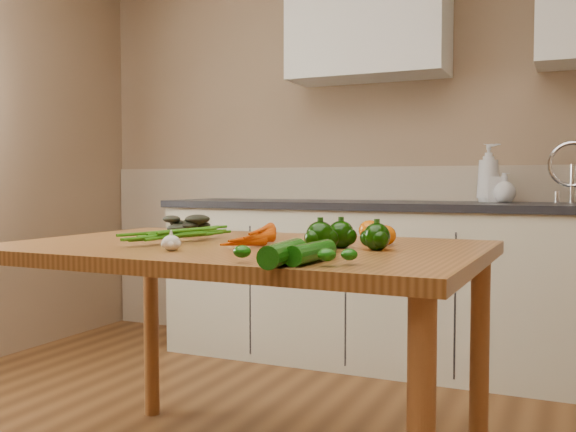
% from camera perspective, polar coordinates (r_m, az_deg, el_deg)
% --- Properties ---
extents(room, '(4.04, 5.04, 2.64)m').
position_cam_1_polar(room, '(1.76, -11.02, 10.84)').
color(room, brown).
rests_on(room, ground).
extents(counter_run, '(2.84, 0.64, 1.14)m').
position_cam_1_polar(counter_run, '(3.57, 11.18, -5.88)').
color(counter_run, beige).
rests_on(counter_run, ground).
extents(upper_cabinets, '(2.15, 0.35, 0.70)m').
position_cam_1_polar(upper_cabinets, '(3.73, 16.61, 17.56)').
color(upper_cabinets, silver).
rests_on(upper_cabinets, room).
extents(table, '(1.52, 0.99, 0.81)m').
position_cam_1_polar(table, '(2.09, -4.07, -4.94)').
color(table, brown).
rests_on(table, ground).
extents(soap_bottle_a, '(0.13, 0.13, 0.31)m').
position_cam_1_polar(soap_bottle_a, '(3.60, 17.38, 3.67)').
color(soap_bottle_a, silver).
rests_on(soap_bottle_a, counter_run).
extents(soap_bottle_b, '(0.12, 0.12, 0.20)m').
position_cam_1_polar(soap_bottle_b, '(3.59, 17.90, 2.78)').
color(soap_bottle_b, silver).
rests_on(soap_bottle_b, counter_run).
extents(soap_bottle_c, '(0.17, 0.17, 0.16)m').
position_cam_1_polar(soap_bottle_c, '(3.57, 18.66, 2.40)').
color(soap_bottle_c, silver).
rests_on(soap_bottle_c, counter_run).
extents(carrot_bunch, '(0.28, 0.22, 0.08)m').
position_cam_1_polar(carrot_bunch, '(2.07, -5.05, -1.50)').
color(carrot_bunch, '#CE4804').
rests_on(carrot_bunch, table).
extents(leafy_greens, '(0.21, 0.19, 0.11)m').
position_cam_1_polar(leafy_greens, '(2.60, -9.21, -0.24)').
color(leafy_greens, black).
rests_on(leafy_greens, table).
extents(garlic_bulb, '(0.05, 0.05, 0.05)m').
position_cam_1_polar(garlic_bulb, '(1.90, -10.34, -2.38)').
color(garlic_bulb, beige).
rests_on(garlic_bulb, table).
extents(pepper_a, '(0.08, 0.08, 0.08)m').
position_cam_1_polar(pepper_a, '(1.95, 4.73, -1.66)').
color(pepper_a, black).
rests_on(pepper_a, table).
extents(pepper_b, '(0.08, 0.08, 0.08)m').
position_cam_1_polar(pepper_b, '(1.90, 7.89, -1.84)').
color(pepper_b, black).
rests_on(pepper_b, table).
extents(pepper_c, '(0.09, 0.09, 0.09)m').
position_cam_1_polar(pepper_c, '(1.84, 2.88, -1.86)').
color(pepper_c, black).
rests_on(pepper_c, table).
extents(tomato_a, '(0.06, 0.06, 0.06)m').
position_cam_1_polar(tomato_a, '(2.14, 2.98, -1.57)').
color(tomato_a, '#941302').
rests_on(tomato_a, table).
extents(tomato_b, '(0.08, 0.08, 0.07)m').
position_cam_1_polar(tomato_b, '(2.18, 7.31, -1.31)').
color(tomato_b, '#CA5905').
rests_on(tomato_b, table).
extents(tomato_c, '(0.07, 0.07, 0.07)m').
position_cam_1_polar(tomato_c, '(2.04, 8.61, -1.71)').
color(tomato_c, '#CA5905').
rests_on(tomato_c, table).
extents(zucchini_a, '(0.06, 0.21, 0.05)m').
position_cam_1_polar(zucchini_a, '(1.59, 2.06, -3.25)').
color(zucchini_a, '#0B4807').
rests_on(zucchini_a, table).
extents(zucchini_b, '(0.08, 0.22, 0.06)m').
position_cam_1_polar(zucchini_b, '(1.55, -0.40, -3.32)').
color(zucchini_b, '#0B4807').
rests_on(zucchini_b, table).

